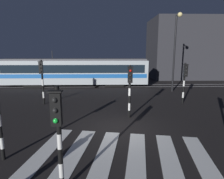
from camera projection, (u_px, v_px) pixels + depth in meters
name	position (u px, v px, depth m)	size (l,w,h in m)	color
ground_plane	(117.00, 129.00, 10.55)	(120.00, 120.00, 0.00)	black
rail_near	(112.00, 87.00, 22.82)	(80.00, 0.12, 0.03)	#59595E
rail_far	(112.00, 85.00, 24.22)	(80.00, 0.12, 0.03)	#59595E
crosswalk_zebra	(121.00, 156.00, 7.81)	(7.63, 5.49, 0.02)	silver
traffic_light_corner_far_left	(42.00, 75.00, 14.93)	(0.36, 0.42, 3.47)	black
traffic_light_corner_far_right	(185.00, 77.00, 15.19)	(0.36, 0.42, 3.23)	black
traffic_light_median_centre	(130.00, 84.00, 11.81)	(0.36, 0.42, 3.30)	black
traffic_light_kerb_mid_left	(58.00, 126.00, 5.37)	(0.36, 0.42, 3.20)	black
street_lamp_trackside_right	(176.00, 44.00, 19.14)	(0.44, 1.21, 7.64)	black
tram	(75.00, 71.00, 23.08)	(17.14, 2.58, 4.15)	#B2BCC1
building_backdrop	(199.00, 49.00, 30.67)	(15.10, 8.00, 8.95)	#2D2D33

